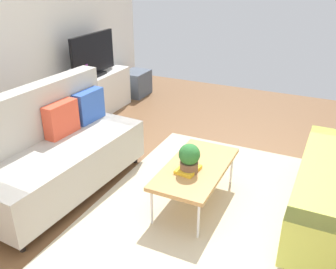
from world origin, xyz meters
name	(u,v)px	position (x,y,z in m)	size (l,w,h in m)	color
ground_plane	(210,201)	(0.00, 0.00, 0.00)	(7.68, 7.68, 0.00)	brown
area_rug	(211,209)	(-0.13, -0.07, 0.01)	(2.90, 2.20, 0.01)	beige
couch_beige	(56,151)	(-0.46, 1.55, 0.45)	(1.94, 0.95, 1.10)	#B2ADA3
coffee_table	(196,169)	(-0.08, 0.13, 0.39)	(1.10, 0.56, 0.42)	#B7844C
tv_console	(96,95)	(1.48, 2.46, 0.32)	(1.40, 0.44, 0.64)	silver
tv	(93,56)	(1.48, 2.44, 0.95)	(1.00, 0.20, 0.64)	black
storage_trunk	(136,83)	(2.58, 2.36, 0.22)	(0.52, 0.40, 0.44)	#4C5666
potted_plant	(189,158)	(-0.20, 0.16, 0.57)	(0.20, 0.20, 0.29)	brown
table_book_0	(188,169)	(-0.20, 0.17, 0.44)	(0.24, 0.18, 0.03)	gold
vase_0	(66,80)	(0.90, 2.51, 0.71)	(0.11, 0.11, 0.15)	#B24C4C
vase_1	(74,76)	(1.07, 2.51, 0.74)	(0.13, 0.13, 0.19)	silver
bottle_0	(87,72)	(1.27, 2.42, 0.76)	(0.05, 0.05, 0.23)	purple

